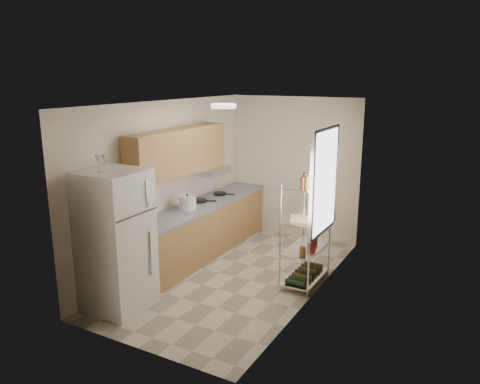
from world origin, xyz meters
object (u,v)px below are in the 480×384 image
Objects in this scene: espresso_machine at (320,206)px; refrigerator at (116,241)px; rice_cooker at (187,203)px; frying_pan_large at (200,201)px; cutting_board at (301,219)px.

refrigerator is at bearing -141.12° from espresso_machine.
rice_cooker is 1.03× the size of espresso_machine.
refrigerator is at bearing -106.72° from frying_pan_large.
cutting_board is 1.46× the size of espresso_machine.
cutting_board is at bearing -118.05° from espresso_machine.
espresso_machine reaches higher than cutting_board.
rice_cooker is at bearing -176.10° from espresso_machine.
rice_cooker is 1.10× the size of frying_pan_large.
espresso_machine is at bearing 45.33° from refrigerator.
refrigerator is 2.14m from frying_pan_large.
espresso_machine reaches higher than rice_cooker.
rice_cooker is 0.50m from frying_pan_large.
refrigerator is 2.51m from cutting_board.
cutting_board is at bearing 0.47° from rice_cooker.
rice_cooker is 0.71× the size of cutting_board.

